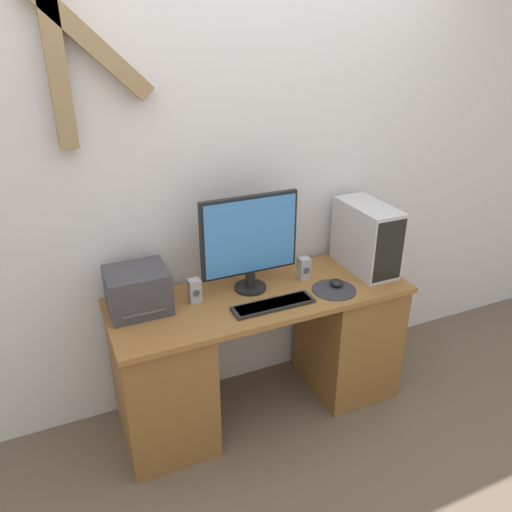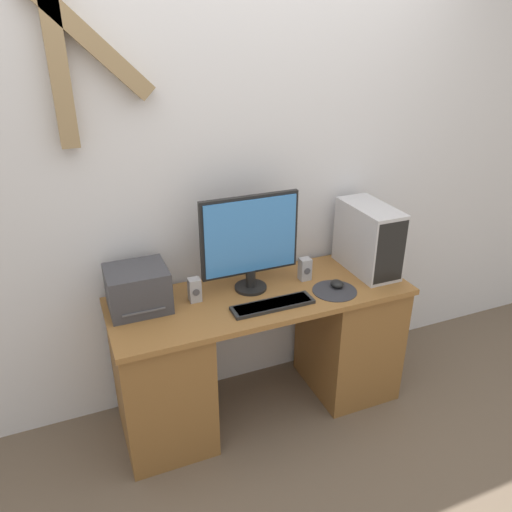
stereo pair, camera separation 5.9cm
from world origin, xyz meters
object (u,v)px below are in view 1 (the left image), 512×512
Objects in this scene: keyboard at (274,304)px; computer_tower at (367,237)px; speaker_right at (304,268)px; speaker_left at (195,291)px; mouse at (336,283)px; monitor at (250,239)px; printer at (138,290)px.

computer_tower reaches higher than keyboard.
keyboard is at bearing -144.42° from speaker_right.
computer_tower is 1.02m from speaker_left.
speaker_left and speaker_right have the same top height.
computer_tower is at bearing 25.33° from mouse.
keyboard is at bearing -172.95° from mouse.
keyboard is (0.04, -0.22, -0.28)m from monitor.
computer_tower is at bearing 14.80° from keyboard.
monitor is 4.19× the size of speaker_right.
printer is (-1.02, 0.20, 0.08)m from mouse.
speaker_left is (0.28, -0.04, -0.04)m from printer.
speaker_right is at bearing -3.19° from monitor.
mouse is at bearing -21.25° from monitor.
speaker_left is at bearing -177.78° from monitor.
mouse is (0.43, -0.17, -0.26)m from monitor.
computer_tower is 1.42× the size of printer.
keyboard is 0.35m from speaker_right.
speaker_right is at bearing 35.58° from keyboard.
speaker_left is (-0.31, -0.01, -0.22)m from monitor.
computer_tower is at bearing -3.47° from monitor.
computer_tower is at bearing -3.70° from speaker_right.
mouse is at bearing 7.05° from keyboard.
keyboard is 1.45× the size of printer.
speaker_right is at bearing -2.92° from printer.
monitor reaches higher than speaker_left.
printer is (-1.28, 0.07, -0.09)m from computer_tower.
monitor is at bearing 176.53° from computer_tower.
speaker_right reaches higher than keyboard.
speaker_right is at bearing -0.51° from speaker_left.
speaker_right reaches higher than mouse.
monitor is at bearing -2.78° from printer.
speaker_right is (0.32, -0.02, -0.22)m from monitor.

